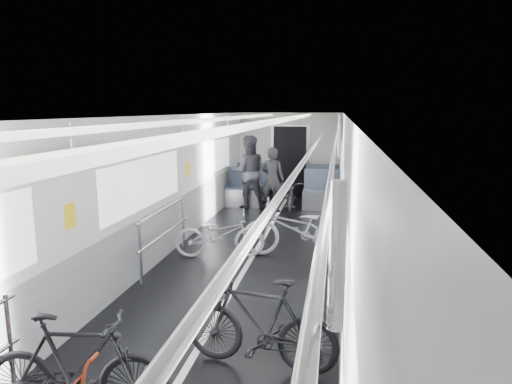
% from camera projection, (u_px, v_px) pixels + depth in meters
% --- Properties ---
extents(car_shell, '(3.02, 14.01, 2.41)m').
position_uv_depth(car_shell, '(260.00, 184.00, 8.43)').
color(car_shell, black).
rests_on(car_shell, ground).
extents(bike_left_mid, '(1.56, 0.63, 0.91)m').
position_uv_depth(bike_left_mid, '(77.00, 367.00, 3.67)').
color(bike_left_mid, black).
rests_on(bike_left_mid, floor).
extents(bike_left_far, '(1.60, 0.84, 0.80)m').
position_uv_depth(bike_left_far, '(220.00, 234.00, 7.77)').
color(bike_left_far, silver).
rests_on(bike_left_far, floor).
extents(bike_right_near, '(1.59, 0.63, 0.93)m').
position_uv_depth(bike_right_near, '(260.00, 323.00, 4.40)').
color(bike_right_near, black).
rests_on(bike_right_near, floor).
extents(bike_right_mid, '(1.92, 0.87, 0.97)m').
position_uv_depth(bike_right_mid, '(297.00, 228.00, 7.81)').
color(bike_right_mid, '#BCBDC1').
rests_on(bike_right_mid, floor).
extents(bike_aisle, '(0.66, 1.60, 0.82)m').
position_uv_depth(bike_aisle, '(291.00, 197.00, 11.05)').
color(bike_aisle, black).
rests_on(bike_aisle, floor).
extents(person_standing, '(0.64, 0.47, 1.60)m').
position_uv_depth(person_standing, '(272.00, 180.00, 11.16)').
color(person_standing, black).
rests_on(person_standing, floor).
extents(person_seated, '(1.04, 0.89, 1.85)m').
position_uv_depth(person_seated, '(248.00, 172.00, 11.57)').
color(person_seated, '#2F2D35').
rests_on(person_seated, floor).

